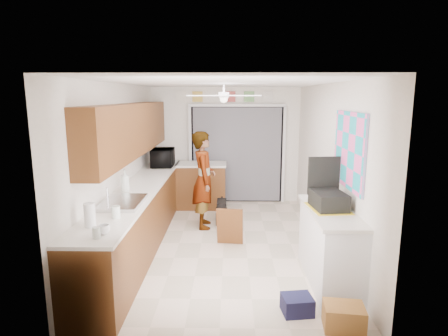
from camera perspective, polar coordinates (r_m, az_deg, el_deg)
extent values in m
plane|color=beige|center=(6.09, -0.06, -11.41)|extent=(5.00, 5.00, 0.00)
plane|color=white|center=(5.64, -0.07, 12.81)|extent=(5.00, 5.00, 0.00)
plane|color=white|center=(8.20, 0.24, 3.46)|extent=(3.20, 0.00, 3.20)
plane|color=white|center=(3.31, -0.83, -7.82)|extent=(3.20, 0.00, 3.20)
plane|color=white|center=(5.98, -15.59, 0.26)|extent=(0.00, 5.00, 5.00)
plane|color=white|center=(5.93, 15.60, 0.17)|extent=(0.00, 5.00, 5.00)
cube|color=brown|center=(6.10, -12.48, -7.15)|extent=(0.60, 4.80, 0.90)
cube|color=white|center=(5.97, -12.57, -2.86)|extent=(0.62, 4.80, 0.04)
cube|color=brown|center=(6.05, -13.86, 5.73)|extent=(0.32, 4.00, 0.80)
cube|color=silver|center=(5.02, -15.21, -5.17)|extent=(0.50, 0.76, 0.06)
cylinder|color=silver|center=(5.05, -17.34, -4.07)|extent=(0.03, 0.03, 0.22)
cube|color=brown|center=(7.88, -3.45, -2.79)|extent=(1.00, 0.60, 0.90)
cube|color=white|center=(7.78, -3.49, 0.58)|extent=(1.04, 0.64, 0.04)
cube|color=black|center=(8.20, 1.98, 2.04)|extent=(2.00, 0.06, 2.10)
cube|color=slate|center=(8.16, 1.99, 2.00)|extent=(1.90, 0.03, 2.05)
cube|color=white|center=(8.22, -5.15, 2.02)|extent=(0.06, 0.04, 2.10)
cube|color=white|center=(8.25, 9.09, 1.97)|extent=(0.06, 0.04, 2.10)
cube|color=white|center=(8.08, 2.04, 9.53)|extent=(2.10, 0.04, 0.06)
cube|color=gold|center=(8.13, -4.06, 10.79)|extent=(0.22, 0.02, 0.22)
cube|color=#BB4A46|center=(8.10, 0.96, 10.82)|extent=(0.22, 0.02, 0.22)
cube|color=#6EAA61|center=(8.11, 3.84, 10.79)|extent=(0.22, 0.02, 0.22)
cube|color=silver|center=(8.14, 6.70, 10.75)|extent=(0.22, 0.02, 0.22)
cube|color=silver|center=(8.17, -6.55, 10.75)|extent=(0.22, 0.02, 0.26)
cube|color=white|center=(4.97, 15.78, -11.54)|extent=(0.50, 1.40, 0.90)
cube|color=white|center=(4.81, 15.95, -6.36)|extent=(0.54, 1.44, 0.04)
cube|color=#FF5DB1|center=(4.91, 18.51, 2.58)|extent=(0.03, 1.15, 0.95)
cube|color=white|center=(5.83, -0.03, 10.98)|extent=(1.14, 1.14, 0.24)
imported|color=black|center=(7.52, -9.30, 1.57)|extent=(0.46, 0.64, 0.34)
imported|color=silver|center=(5.61, -14.85, -1.87)|extent=(0.14, 0.14, 0.34)
imported|color=white|center=(4.01, -17.85, -8.92)|extent=(0.16, 0.16, 0.10)
cylinder|color=silver|center=(4.47, -16.16, -6.48)|extent=(0.13, 0.13, 0.14)
cylinder|color=silver|center=(3.91, -18.88, -9.33)|extent=(0.10, 0.10, 0.12)
cylinder|color=white|center=(4.25, -19.79, -6.75)|extent=(0.15, 0.15, 0.26)
cube|color=black|center=(4.82, 15.64, -4.76)|extent=(0.42, 0.53, 0.21)
cube|color=yellow|center=(4.85, 15.57, -6.01)|extent=(0.50, 0.62, 0.02)
cube|color=black|center=(5.03, 14.96, -1.13)|extent=(0.42, 0.08, 0.50)
cube|color=#C2873D|center=(4.23, 17.78, -20.81)|extent=(0.43, 0.34, 0.25)
cube|color=#151635|center=(4.37, 11.08, -19.76)|extent=(0.35, 0.30, 0.19)
cube|color=brown|center=(5.92, 0.89, -8.90)|extent=(0.42, 0.20, 0.61)
imported|color=white|center=(6.60, -3.11, -1.81)|extent=(0.47, 0.66, 1.72)
cube|color=black|center=(6.94, -0.36, -6.50)|extent=(0.26, 0.60, 0.47)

